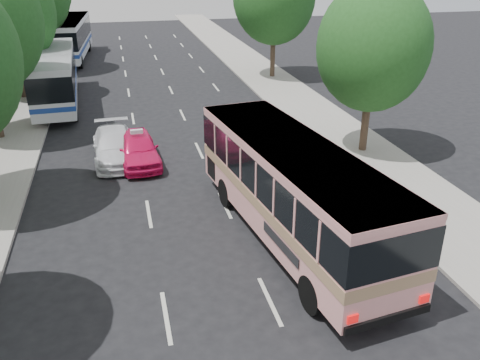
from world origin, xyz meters
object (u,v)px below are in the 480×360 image
object	(u,v)px
pink_bus	(293,184)
pink_taxi	(138,149)
tour_coach_front	(55,74)
white_pickup	(115,146)
tour_coach_rear	(70,35)

from	to	relation	value
pink_bus	pink_taxi	distance (m)	9.34
pink_bus	tour_coach_front	world-z (taller)	pink_bus
white_pickup	tour_coach_front	distance (m)	10.90
tour_coach_front	tour_coach_rear	xyz separation A→B (m)	(0.08, 14.87, 0.12)
white_pickup	tour_coach_rear	size ratio (longest dim) A/B	0.40
tour_coach_front	tour_coach_rear	size ratio (longest dim) A/B	0.94
white_pickup	tour_coach_rear	bearing A→B (deg)	95.13
tour_coach_front	tour_coach_rear	distance (m)	14.87
white_pickup	tour_coach_front	bearing A→B (deg)	105.70
tour_coach_front	white_pickup	bearing A→B (deg)	-74.73
pink_bus	tour_coach_front	size ratio (longest dim) A/B	0.98
pink_taxi	tour_coach_front	size ratio (longest dim) A/B	0.38
pink_bus	white_pickup	world-z (taller)	pink_bus
pink_bus	white_pickup	size ratio (longest dim) A/B	2.28
pink_bus	pink_taxi	bearing A→B (deg)	112.02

